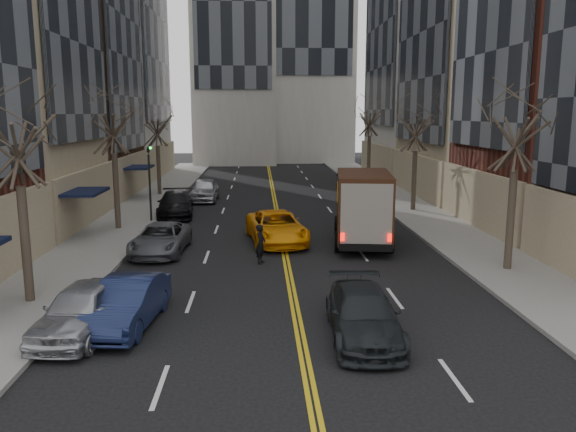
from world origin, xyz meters
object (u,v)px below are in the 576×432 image
(observer_sedan, at_px, (364,315))
(pedestrian, at_px, (261,244))
(ups_truck, at_px, (363,208))
(taxi, at_px, (277,227))

(observer_sedan, relative_size, pedestrian, 2.84)
(ups_truck, relative_size, pedestrian, 3.99)
(ups_truck, height_order, taxi, ups_truck)
(observer_sedan, height_order, pedestrian, pedestrian)
(observer_sedan, bearing_deg, taxi, 102.17)
(taxi, distance_m, pedestrian, 3.98)
(ups_truck, bearing_deg, pedestrian, -138.11)
(ups_truck, relative_size, observer_sedan, 1.41)
(observer_sedan, bearing_deg, ups_truck, 82.20)
(taxi, bearing_deg, ups_truck, -14.82)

